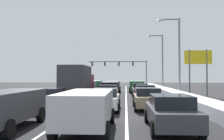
# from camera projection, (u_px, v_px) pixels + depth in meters

# --- Properties ---
(ground_plane) EXTENTS (140.39, 140.39, 0.00)m
(ground_plane) POSITION_uv_depth(u_px,v_px,m) (110.00, 98.00, 25.88)
(ground_plane) COLOR black
(lane_stripe_between_right_lane_and_center_lane) EXTENTS (0.14, 59.39, 0.01)m
(lane_stripe_between_right_lane_and_center_lane) POSITION_uv_depth(u_px,v_px,m) (126.00, 95.00, 31.18)
(lane_stripe_between_right_lane_and_center_lane) COLOR silver
(lane_stripe_between_right_lane_and_center_lane) RESTS_ON ground
(lane_stripe_between_center_lane_and_left_lane) EXTENTS (0.14, 59.39, 0.01)m
(lane_stripe_between_center_lane_and_left_lane) POSITION_uv_depth(u_px,v_px,m) (100.00, 94.00, 31.37)
(lane_stripe_between_center_lane_and_left_lane) COLOR silver
(lane_stripe_between_center_lane_and_left_lane) RESTS_ON ground
(snow_bank_right_shoulder) EXTENTS (1.75, 59.39, 0.73)m
(snow_bank_right_shoulder) POSITION_uv_depth(u_px,v_px,m) (168.00, 92.00, 30.88)
(snow_bank_right_shoulder) COLOR white
(snow_bank_right_shoulder) RESTS_ON ground
(snow_bank_left_shoulder) EXTENTS (1.35, 59.39, 0.88)m
(snow_bank_left_shoulder) POSITION_uv_depth(u_px,v_px,m) (60.00, 91.00, 31.68)
(snow_bank_left_shoulder) COLOR white
(snow_bank_left_shoulder) RESTS_ON ground
(sedan_charcoal_right_lane_nearest) EXTENTS (2.00, 4.50, 1.51)m
(sedan_charcoal_right_lane_nearest) POSITION_uv_depth(u_px,v_px,m) (170.00, 112.00, 10.56)
(sedan_charcoal_right_lane_nearest) COLOR #38383D
(sedan_charcoal_right_lane_nearest) RESTS_ON ground
(sedan_tan_right_lane_second) EXTENTS (2.00, 4.50, 1.51)m
(sedan_tan_right_lane_second) POSITION_uv_depth(u_px,v_px,m) (147.00, 98.00, 17.34)
(sedan_tan_right_lane_second) COLOR #937F60
(sedan_tan_right_lane_second) RESTS_ON ground
(sedan_maroon_right_lane_third) EXTENTS (2.00, 4.50, 1.51)m
(sedan_maroon_right_lane_third) POSITION_uv_depth(u_px,v_px,m) (145.00, 93.00, 23.17)
(sedan_maroon_right_lane_third) COLOR maroon
(sedan_maroon_right_lane_third) RESTS_ON ground
(sedan_gray_right_lane_fourth) EXTENTS (2.00, 4.50, 1.51)m
(sedan_gray_right_lane_fourth) POSITION_uv_depth(u_px,v_px,m) (140.00, 90.00, 28.73)
(sedan_gray_right_lane_fourth) COLOR slate
(sedan_gray_right_lane_fourth) RESTS_ON ground
(suv_green_right_lane_fifth) EXTENTS (2.16, 4.90, 1.67)m
(suv_green_right_lane_fifth) POSITION_uv_depth(u_px,v_px,m) (136.00, 86.00, 35.37)
(suv_green_right_lane_fifth) COLOR #1E5633
(suv_green_right_lane_fifth) RESTS_ON ground
(suv_silver_center_lane_nearest) EXTENTS (2.16, 4.90, 1.67)m
(suv_silver_center_lane_nearest) POSITION_uv_depth(u_px,v_px,m) (87.00, 107.00, 10.33)
(suv_silver_center_lane_nearest) COLOR #B7BABF
(suv_silver_center_lane_nearest) RESTS_ON ground
(sedan_white_center_lane_second) EXTENTS (2.00, 4.50, 1.51)m
(sedan_white_center_lane_second) POSITION_uv_depth(u_px,v_px,m) (105.00, 99.00, 16.70)
(sedan_white_center_lane_second) COLOR silver
(sedan_white_center_lane_second) RESTS_ON ground
(sedan_red_center_lane_third) EXTENTS (2.00, 4.50, 1.51)m
(sedan_red_center_lane_third) POSITION_uv_depth(u_px,v_px,m) (108.00, 93.00, 23.46)
(sedan_red_center_lane_third) COLOR maroon
(sedan_red_center_lane_third) RESTS_ON ground
(suv_black_center_lane_fourth) EXTENTS (2.16, 4.90, 1.67)m
(suv_black_center_lane_fourth) POSITION_uv_depth(u_px,v_px,m) (110.00, 87.00, 29.66)
(suv_black_center_lane_fourth) COLOR black
(suv_black_center_lane_fourth) RESTS_ON ground
(suv_navy_center_lane_fifth) EXTENTS (2.16, 4.90, 1.67)m
(suv_navy_center_lane_fifth) POSITION_uv_depth(u_px,v_px,m) (113.00, 85.00, 36.35)
(suv_navy_center_lane_fifth) COLOR navy
(suv_navy_center_lane_fifth) RESTS_ON ground
(suv_charcoal_left_lane_nearest) EXTENTS (2.16, 4.90, 1.67)m
(suv_charcoal_left_lane_nearest) POSITION_uv_depth(u_px,v_px,m) (6.00, 106.00, 10.67)
(suv_charcoal_left_lane_nearest) COLOR #38383D
(suv_charcoal_left_lane_nearest) RESTS_ON ground
(sedan_tan_left_lane_second) EXTENTS (2.00, 4.50, 1.51)m
(sedan_tan_left_lane_second) POSITION_uv_depth(u_px,v_px,m) (51.00, 99.00, 16.81)
(sedan_tan_left_lane_second) COLOR #937F60
(sedan_tan_left_lane_second) RESTS_ON ground
(box_truck_left_lane_third) EXTENTS (2.53, 7.20, 3.36)m
(box_truck_left_lane_third) POSITION_uv_depth(u_px,v_px,m) (78.00, 81.00, 24.44)
(box_truck_left_lane_third) COLOR maroon
(box_truck_left_lane_third) RESTS_ON ground
(suv_gray_left_lane_fourth) EXTENTS (2.16, 4.90, 1.67)m
(suv_gray_left_lane_fourth) POSITION_uv_depth(u_px,v_px,m) (87.00, 86.00, 32.97)
(suv_gray_left_lane_fourth) COLOR slate
(suv_gray_left_lane_fourth) RESTS_ON ground
(suv_green_left_lane_fifth) EXTENTS (2.16, 4.90, 1.67)m
(suv_green_left_lane_fifth) POSITION_uv_depth(u_px,v_px,m) (95.00, 85.00, 38.97)
(suv_green_left_lane_fifth) COLOR #1E5633
(suv_green_left_lane_fifth) RESTS_ON ground
(traffic_light_gantry) EXTENTS (14.00, 0.47, 6.20)m
(traffic_light_gantry) POSITION_uv_depth(u_px,v_px,m) (124.00, 66.00, 58.26)
(traffic_light_gantry) COLOR slate
(traffic_light_gantry) RESTS_ON ground
(street_lamp_right_near) EXTENTS (2.66, 0.36, 9.19)m
(street_lamp_right_near) POSITION_uv_depth(u_px,v_px,m) (177.00, 50.00, 28.30)
(street_lamp_right_near) COLOR gray
(street_lamp_right_near) RESTS_ON ground
(street_lamp_right_mid) EXTENTS (2.66, 0.36, 9.12)m
(street_lamp_right_mid) POSITION_uv_depth(u_px,v_px,m) (160.00, 58.00, 39.09)
(street_lamp_right_mid) COLOR gray
(street_lamp_right_mid) RESTS_ON ground
(roadside_sign_right) EXTENTS (3.20, 0.16, 5.50)m
(roadside_sign_right) POSITION_uv_depth(u_px,v_px,m) (198.00, 62.00, 28.41)
(roadside_sign_right) COLOR #59595B
(roadside_sign_right) RESTS_ON ground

